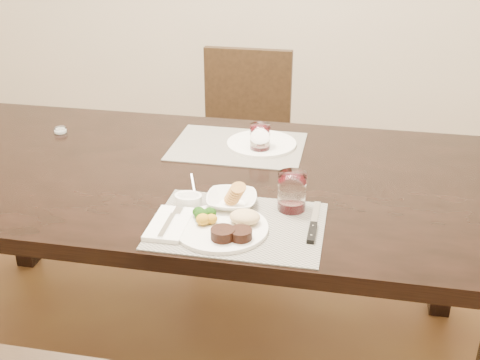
% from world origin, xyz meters
% --- Properties ---
extents(ground_plane, '(4.50, 4.50, 0.00)m').
position_xyz_m(ground_plane, '(0.00, 0.00, 0.00)').
color(ground_plane, '#442415').
rests_on(ground_plane, ground).
extents(dining_table, '(2.00, 1.00, 0.75)m').
position_xyz_m(dining_table, '(0.00, 0.00, 0.67)').
color(dining_table, black).
rests_on(dining_table, ground).
extents(chair_far, '(0.42, 0.42, 0.90)m').
position_xyz_m(chair_far, '(0.00, 0.93, 0.50)').
color(chair_far, black).
rests_on(chair_far, ground).
extents(placemat_near, '(0.46, 0.34, 0.00)m').
position_xyz_m(placemat_near, '(0.23, -0.32, 0.75)').
color(placemat_near, gray).
rests_on(placemat_near, dining_table).
extents(placemat_far, '(0.46, 0.34, 0.00)m').
position_xyz_m(placemat_far, '(0.12, 0.22, 0.75)').
color(placemat_far, gray).
rests_on(placemat_far, dining_table).
extents(dinner_plate, '(0.25, 0.25, 0.05)m').
position_xyz_m(dinner_plate, '(0.20, -0.35, 0.77)').
color(dinner_plate, white).
rests_on(dinner_plate, placemat_near).
extents(napkin_fork, '(0.10, 0.18, 0.02)m').
position_xyz_m(napkin_fork, '(0.04, -0.36, 0.76)').
color(napkin_fork, white).
rests_on(napkin_fork, placemat_near).
extents(steak_knife, '(0.02, 0.23, 0.01)m').
position_xyz_m(steak_knife, '(0.43, -0.30, 0.76)').
color(steak_knife, silver).
rests_on(steak_knife, placemat_near).
extents(cracker_bowl, '(0.16, 0.16, 0.06)m').
position_xyz_m(cracker_bowl, '(0.19, -0.22, 0.77)').
color(cracker_bowl, white).
rests_on(cracker_bowl, placemat_near).
extents(sauce_ramekin, '(0.08, 0.12, 0.06)m').
position_xyz_m(sauce_ramekin, '(0.06, -0.23, 0.77)').
color(sauce_ramekin, white).
rests_on(sauce_ramekin, placemat_near).
extents(wine_glass_near, '(0.08, 0.08, 0.11)m').
position_xyz_m(wine_glass_near, '(0.36, -0.20, 0.80)').
color(wine_glass_near, white).
rests_on(wine_glass_near, placemat_near).
extents(far_plate, '(0.25, 0.25, 0.01)m').
position_xyz_m(far_plate, '(0.20, 0.25, 0.76)').
color(far_plate, white).
rests_on(far_plate, placemat_far).
extents(wine_glass_far, '(0.07, 0.07, 0.10)m').
position_xyz_m(wine_glass_far, '(0.20, 0.19, 0.80)').
color(wine_glass_far, white).
rests_on(wine_glass_far, placemat_far).
extents(salt_cellar, '(0.05, 0.05, 0.02)m').
position_xyz_m(salt_cellar, '(-0.56, 0.23, 0.76)').
color(salt_cellar, white).
rests_on(salt_cellar, dining_table).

